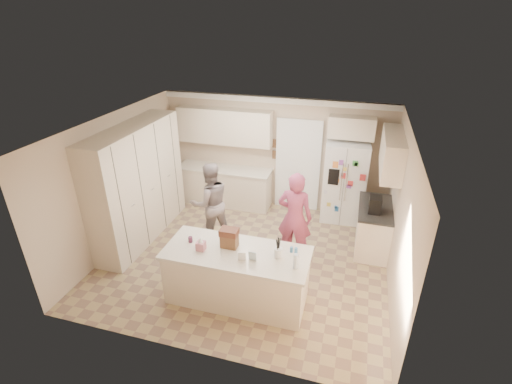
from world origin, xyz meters
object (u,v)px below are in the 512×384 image
(island_base, at_px, (237,276))
(dollhouse_body, at_px, (229,241))
(teen_girl, at_px, (295,217))
(teen_boy, at_px, (210,203))
(utensil_crock, at_px, (278,253))
(coffee_maker, at_px, (375,205))
(refrigerator, at_px, (344,182))
(tissue_box, at_px, (201,246))

(island_base, xyz_separation_m, dollhouse_body, (-0.15, 0.10, 0.60))
(island_base, xyz_separation_m, teen_girl, (0.66, 1.36, 0.44))
(island_base, relative_size, dollhouse_body, 8.46)
(teen_boy, bearing_deg, utensil_crock, 100.04)
(coffee_maker, bearing_deg, island_base, -137.17)
(refrigerator, height_order, island_base, refrigerator)
(teen_girl, bearing_deg, dollhouse_body, 60.59)
(island_base, distance_m, teen_boy, 1.91)
(island_base, height_order, tissue_box, tissue_box)
(coffee_maker, xyz_separation_m, teen_girl, (-1.39, -0.54, -0.19))
(coffee_maker, height_order, teen_girl, teen_girl)
(teen_boy, bearing_deg, tissue_box, 68.46)
(coffee_maker, xyz_separation_m, island_base, (-2.05, -1.90, -0.63))
(utensil_crock, distance_m, tissue_box, 1.21)
(refrigerator, relative_size, tissue_box, 12.86)
(coffee_maker, distance_m, teen_girl, 1.50)
(island_base, relative_size, teen_girl, 1.25)
(utensil_crock, relative_size, teen_boy, 0.09)
(teen_boy, relative_size, teen_girl, 0.95)
(dollhouse_body, distance_m, teen_boy, 1.71)
(island_base, xyz_separation_m, tissue_box, (-0.55, -0.10, 0.56))
(tissue_box, distance_m, teen_girl, 1.90)
(tissue_box, relative_size, teen_girl, 0.08)
(tissue_box, distance_m, teen_boy, 1.72)
(coffee_maker, height_order, utensil_crock, coffee_maker)
(utensil_crock, height_order, teen_girl, teen_girl)
(refrigerator, distance_m, island_base, 3.48)
(tissue_box, xyz_separation_m, dollhouse_body, (0.40, 0.20, 0.04))
(refrigerator, height_order, coffee_maker, refrigerator)
(tissue_box, bearing_deg, refrigerator, 58.54)
(coffee_maker, bearing_deg, dollhouse_body, -140.71)
(teen_boy, bearing_deg, refrigerator, 173.50)
(tissue_box, height_order, teen_boy, teen_boy)
(refrigerator, relative_size, teen_girl, 1.02)
(teen_boy, bearing_deg, teen_girl, 135.09)
(refrigerator, distance_m, coffee_maker, 1.39)
(island_base, relative_size, tissue_box, 15.71)
(teen_girl, bearing_deg, coffee_maker, -155.35)
(refrigerator, bearing_deg, teen_boy, -150.06)
(refrigerator, distance_m, teen_boy, 2.97)
(utensil_crock, height_order, tissue_box, utensil_crock)
(utensil_crock, relative_size, dollhouse_body, 0.58)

